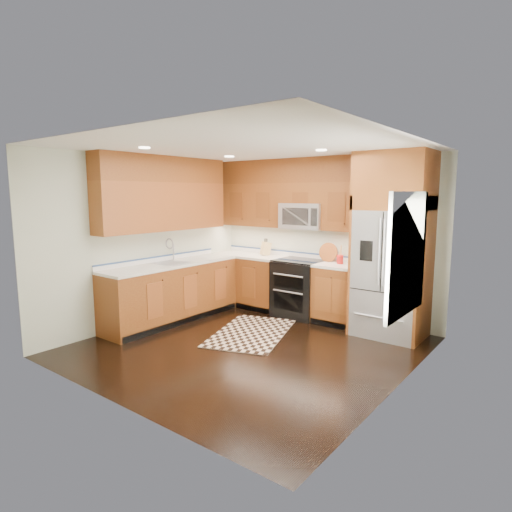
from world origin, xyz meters
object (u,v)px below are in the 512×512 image
Objects in this scene: range at (299,288)px; rug at (252,332)px; knife_block at (266,248)px; utensil_crock at (340,257)px; refrigerator at (392,245)px.

range is 1.27m from rug.
range is at bearing -10.57° from knife_block.
utensil_crock is at bearing -2.28° from knife_block.
range is 1.00m from knife_block.
refrigerator is (1.55, -0.04, 0.83)m from range.
refrigerator is 8.89× the size of utensil_crock.
rug is at bearing -144.66° from refrigerator.
refrigerator is at bearing -8.38° from utensil_crock.
knife_block is at bearing 99.38° from rug.
rug is (-0.07, -1.19, -0.46)m from range.
refrigerator is 8.74× the size of knife_block.
knife_block reaches higher than utensil_crock.
refrigerator is 2.37m from rug.
utensil_crock reaches higher than rug.
knife_block is at bearing 177.72° from utensil_crock.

